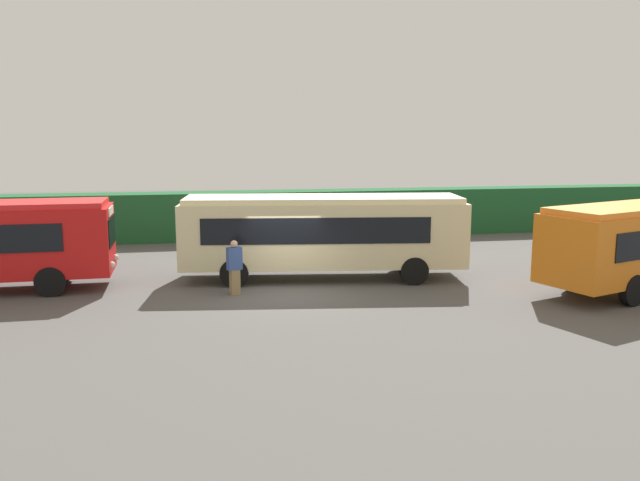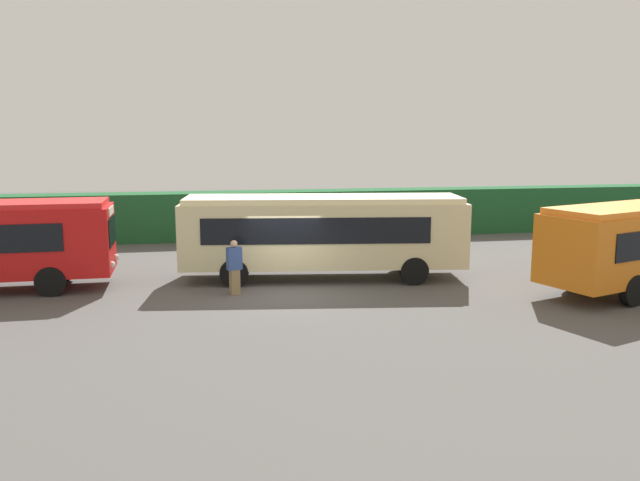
{
  "view_description": "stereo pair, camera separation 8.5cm",
  "coord_description": "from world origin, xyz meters",
  "px_view_note": "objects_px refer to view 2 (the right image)",
  "views": [
    {
      "loc": [
        -2.75,
        -21.02,
        5.41
      ],
      "look_at": [
        1.26,
        0.94,
        1.62
      ],
      "focal_mm": 36.53,
      "sensor_mm": 36.0,
      "label": 1
    },
    {
      "loc": [
        -2.66,
        -21.04,
        5.41
      ],
      "look_at": [
        1.26,
        0.94,
        1.62
      ],
      "focal_mm": 36.53,
      "sensor_mm": 36.0,
      "label": 2
    }
  ],
  "objects_px": {
    "person_left": "(0,248)",
    "person_center": "(234,266)",
    "person_right": "(332,238)",
    "bus_cream": "(323,231)"
  },
  "relations": [
    {
      "from": "person_left",
      "to": "person_center",
      "type": "bearing_deg",
      "value": -68.63
    },
    {
      "from": "person_center",
      "to": "bus_cream",
      "type": "bearing_deg",
      "value": 100.33
    },
    {
      "from": "person_left",
      "to": "person_center",
      "type": "relative_size",
      "value": 1.0
    },
    {
      "from": "person_left",
      "to": "person_right",
      "type": "xyz_separation_m",
      "value": [
        12.93,
        0.23,
        -0.03
      ]
    },
    {
      "from": "person_right",
      "to": "bus_cream",
      "type": "bearing_deg",
      "value": 139.14
    },
    {
      "from": "person_left",
      "to": "person_right",
      "type": "relative_size",
      "value": 1.04
    },
    {
      "from": "person_center",
      "to": "person_right",
      "type": "distance_m",
      "value": 6.69
    },
    {
      "from": "bus_cream",
      "to": "person_left",
      "type": "height_order",
      "value": "bus_cream"
    },
    {
      "from": "person_left",
      "to": "person_right",
      "type": "bearing_deg",
      "value": -38.07
    },
    {
      "from": "bus_cream",
      "to": "person_center",
      "type": "height_order",
      "value": "bus_cream"
    }
  ]
}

